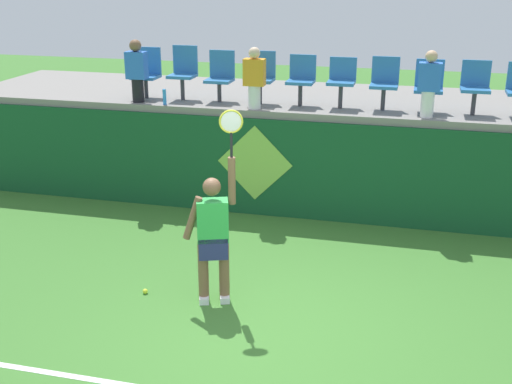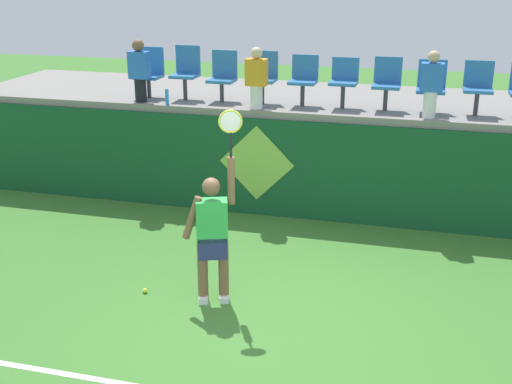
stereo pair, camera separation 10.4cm
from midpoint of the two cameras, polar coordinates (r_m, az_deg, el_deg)
ground_plane at (r=7.78m, az=0.55°, el=-11.94°), size 40.00×40.00×0.00m
court_back_wall at (r=10.72m, az=5.42°, el=1.87°), size 13.14×0.20×1.65m
spectator_platform at (r=11.83m, az=6.72°, el=7.93°), size 13.14×2.88×0.12m
tennis_player at (r=8.02m, az=-3.41°, el=-3.61°), size 0.73×0.37×2.45m
tennis_ball at (r=8.66m, az=-9.29°, el=-8.47°), size 0.07×0.07×0.07m
water_bottle at (r=11.20m, az=-7.49°, el=8.23°), size 0.06×0.06×0.26m
stadium_chair_0 at (r=11.81m, az=-8.96°, el=10.39°), size 0.44×0.42×0.86m
stadium_chair_1 at (r=11.55m, az=-5.83°, el=10.52°), size 0.44×0.42×0.91m
stadium_chair_2 at (r=11.34m, az=-2.62°, el=10.19°), size 0.44×0.42×0.85m
stadium_chair_3 at (r=11.14m, az=0.93°, el=10.16°), size 0.44×0.42×0.86m
stadium_chair_4 at (r=11.00m, az=4.45°, el=9.91°), size 0.44×0.42×0.82m
stadium_chair_5 at (r=10.89m, az=7.95°, el=9.70°), size 0.44×0.42×0.80m
stadium_chair_6 at (r=10.84m, az=11.60°, el=9.44°), size 0.44×0.42×0.84m
stadium_chair_7 at (r=10.83m, az=15.28°, el=9.01°), size 0.44×0.42×0.82m
stadium_chair_8 at (r=10.85m, az=19.02°, el=8.79°), size 0.44×0.42×0.83m
spectator_0 at (r=11.41m, az=-9.85°, el=10.46°), size 0.34×0.20×1.05m
spectator_1 at (r=10.70m, az=0.33°, el=9.95°), size 0.34×0.20×0.99m
spectator_2 at (r=10.42m, az=15.30°, el=9.10°), size 0.34×0.20×1.02m
wall_signage_mount at (r=11.08m, az=0.32°, el=-1.95°), size 1.27×0.01×1.54m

